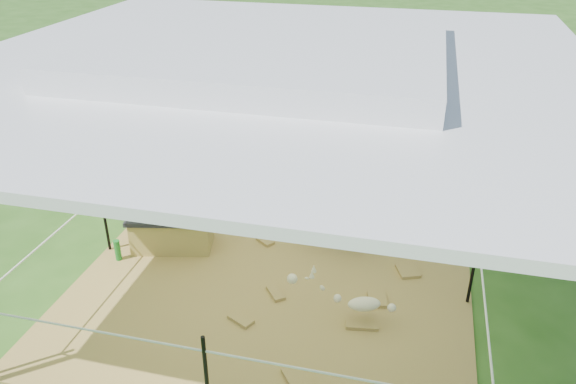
% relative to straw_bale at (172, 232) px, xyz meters
% --- Properties ---
extents(ground, '(90.00, 90.00, 0.00)m').
position_rel_straw_bale_xyz_m(ground, '(1.47, -0.27, -0.25)').
color(ground, '#2D5919').
rests_on(ground, ground).
extents(hay_patch, '(4.60, 4.60, 0.03)m').
position_rel_straw_bale_xyz_m(hay_patch, '(1.47, -0.27, -0.24)').
color(hay_patch, brown).
rests_on(hay_patch, ground).
extents(canopy_tent, '(6.30, 6.30, 2.90)m').
position_rel_straw_bale_xyz_m(canopy_tent, '(1.47, -0.27, 2.44)').
color(canopy_tent, silver).
rests_on(canopy_tent, ground).
extents(rope_fence, '(4.54, 4.54, 1.00)m').
position_rel_straw_bale_xyz_m(rope_fence, '(1.47, -0.27, 0.39)').
color(rope_fence, black).
rests_on(rope_fence, ground).
extents(straw_bale, '(1.09, 0.71, 0.45)m').
position_rel_straw_bale_xyz_m(straw_bale, '(0.00, 0.00, 0.00)').
color(straw_bale, olive).
rests_on(straw_bale, hay_patch).
extents(dark_cloth, '(1.17, 0.78, 0.06)m').
position_rel_straw_bale_xyz_m(dark_cloth, '(0.00, 0.00, 0.25)').
color(dark_cloth, black).
rests_on(dark_cloth, straw_bale).
extents(woman, '(0.38, 0.49, 1.20)m').
position_rel_straw_bale_xyz_m(woman, '(0.10, 0.00, 0.82)').
color(woman, '#B82D11').
rests_on(woman, straw_bale).
extents(green_bottle, '(0.09, 0.09, 0.28)m').
position_rel_straw_bale_xyz_m(green_bottle, '(-0.55, -0.45, -0.08)').
color(green_bottle, '#1A7724').
rests_on(green_bottle, hay_patch).
extents(pony, '(1.26, 0.69, 1.01)m').
position_rel_straw_bale_xyz_m(pony, '(2.09, 0.50, 0.28)').
color(pony, '#4F5055').
rests_on(pony, hay_patch).
extents(pink_hat, '(0.31, 0.31, 0.15)m').
position_rel_straw_bale_xyz_m(pink_hat, '(2.09, 0.50, 0.86)').
color(pink_hat, pink).
rests_on(pink_hat, pony).
extents(foal, '(1.05, 0.78, 0.52)m').
position_rel_straw_bale_xyz_m(foal, '(2.61, -0.88, 0.04)').
color(foal, beige).
rests_on(foal, hay_patch).
extents(trash_barrel, '(0.58, 0.58, 0.82)m').
position_rel_straw_bale_xyz_m(trash_barrel, '(5.22, 5.64, 0.16)').
color(trash_barrel, blue).
rests_on(trash_barrel, ground).
extents(picnic_table_near, '(2.07, 1.52, 0.85)m').
position_rel_straw_bale_xyz_m(picnic_table_near, '(3.69, 8.29, 0.17)').
color(picnic_table_near, brown).
rests_on(picnic_table_near, ground).
extents(picnic_table_far, '(2.39, 2.21, 0.81)m').
position_rel_straw_bale_xyz_m(picnic_table_far, '(6.08, 8.39, 0.15)').
color(picnic_table_far, brown).
rests_on(picnic_table_far, ground).
extents(distant_person, '(0.63, 0.50, 1.28)m').
position_rel_straw_bale_xyz_m(distant_person, '(4.06, 6.74, 0.39)').
color(distant_person, '#3678CD').
rests_on(distant_person, ground).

